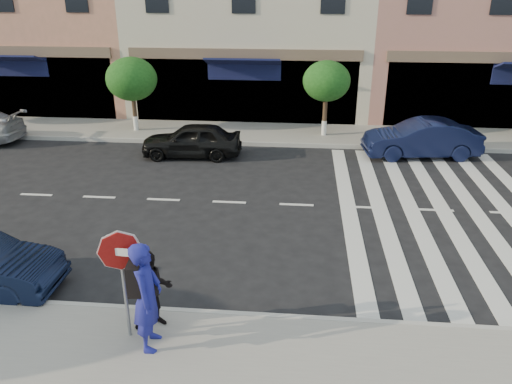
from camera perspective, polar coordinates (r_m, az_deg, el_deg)
name	(u,v)px	position (r m, az deg, el deg)	size (l,w,h in m)	color
ground	(204,275)	(11.39, -5.96, -9.44)	(120.00, 120.00, 0.00)	black
sidewalk_far	(252,133)	(21.37, -0.41, 6.73)	(60.00, 3.00, 0.15)	gray
street_tree_wb	(132,79)	(21.72, -14.04, 12.39)	(2.10, 2.10, 3.06)	#473323
street_tree_c	(327,81)	(20.56, 8.07, 12.40)	(1.90, 1.90, 3.04)	#473323
stop_sign	(121,260)	(8.83, -15.20, -7.53)	(0.76, 0.12, 2.14)	gray
photographer	(147,296)	(8.83, -12.32, -11.56)	(0.74, 0.49, 2.03)	navy
walker	(152,290)	(9.40, -11.80, -10.96)	(0.75, 0.58, 1.54)	black
car_far_mid	(192,140)	(18.71, -7.36, 5.90)	(1.48, 3.67, 1.25)	black
car_far_right	(421,139)	(19.51, 18.38, 5.81)	(1.46, 4.18, 1.38)	black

